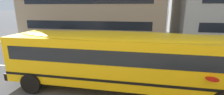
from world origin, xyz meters
The scene contains 5 objects.
ground_plane centered at (0.00, 0.00, 0.00)m, with size 400.00×400.00×0.00m, color #4C4C4F.
sidewalk_far centered at (0.00, 8.37, 0.01)m, with size 120.00×3.00×0.01m, color gray.
lane_centreline centered at (0.00, 0.00, 0.00)m, with size 110.00×0.16×0.01m, color silver.
school_bus centered at (-3.40, -1.93, 1.76)m, with size 13.30×3.35×2.96m.
parked_car_beige_by_lamppost centered at (-13.38, 5.56, 0.84)m, with size 3.97×2.01×1.64m.
Camera 1 is at (-2.95, -9.37, 4.14)m, focal length 24.97 mm.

